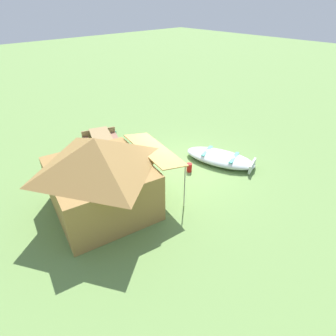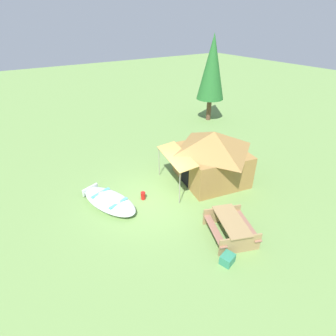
# 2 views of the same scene
# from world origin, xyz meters

# --- Properties ---
(ground_plane) EXTENTS (80.00, 80.00, 0.00)m
(ground_plane) POSITION_xyz_m (0.00, 0.00, 0.00)
(ground_plane) COLOR #6C914B
(beached_rowboat) EXTENTS (3.16, 2.10, 0.44)m
(beached_rowboat) POSITION_xyz_m (-0.69, -1.63, 0.23)
(beached_rowboat) COLOR silver
(beached_rowboat) RESTS_ON ground_plane
(canvas_cabin_tent) EXTENTS (3.79, 4.38, 2.54)m
(canvas_cabin_tent) POSITION_xyz_m (0.04, 3.44, 1.32)
(canvas_cabin_tent) COLOR olive
(canvas_cabin_tent) RESTS_ON ground_plane
(picnic_table) EXTENTS (2.25, 2.07, 0.76)m
(picnic_table) POSITION_xyz_m (3.48, 1.38, 0.48)
(picnic_table) COLOR #9A7C4E
(picnic_table) RESTS_ON ground_plane
(cooler_box) EXTENTS (0.49, 0.55, 0.33)m
(cooler_box) POSITION_xyz_m (4.34, 0.44, 0.17)
(cooler_box) COLOR #308262
(cooler_box) RESTS_ON ground_plane
(fuel_can) EXTENTS (0.29, 0.29, 0.35)m
(fuel_can) POSITION_xyz_m (-0.30, -0.20, 0.18)
(fuel_can) COLOR red
(fuel_can) RESTS_ON ground_plane
(pine_tree_back_right) EXTENTS (2.02, 2.02, 6.19)m
(pine_tree_back_right) POSITION_xyz_m (-6.77, 9.15, 3.89)
(pine_tree_back_right) COLOR brown
(pine_tree_back_right) RESTS_ON ground_plane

